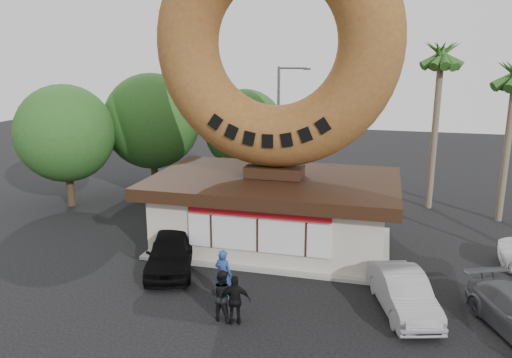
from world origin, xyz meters
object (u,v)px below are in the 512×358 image
at_px(giant_donut, 276,43).
at_px(street_lamp, 280,122).
at_px(person_center, 222,295).
at_px(donut_shop, 274,209).
at_px(person_left, 223,274).
at_px(car_black, 171,252).
at_px(person_right, 235,300).
at_px(car_silver, 403,293).

relative_size(giant_donut, street_lamp, 1.35).
xyz_separation_m(street_lamp, person_center, (1.69, -17.19, -3.58)).
xyz_separation_m(donut_shop, street_lamp, (-1.86, 10.02, 2.72)).
bearing_deg(person_left, car_black, -20.24).
bearing_deg(street_lamp, person_left, -85.45).
distance_m(giant_donut, street_lamp, 11.22).
bearing_deg(person_left, person_right, 132.35).
distance_m(person_center, car_black, 4.71).
relative_size(person_right, car_silver, 0.40).
bearing_deg(car_silver, car_black, 156.24).
height_order(donut_shop, car_silver, donut_shop).
distance_m(street_lamp, car_black, 14.47).
height_order(person_left, car_black, person_left).
xyz_separation_m(donut_shop, person_center, (-0.17, -7.18, -0.87)).
xyz_separation_m(street_lamp, person_right, (2.21, -17.35, -3.62)).
height_order(giant_donut, car_black, giant_donut).
bearing_deg(person_right, street_lamp, -99.11).
height_order(donut_shop, person_center, donut_shop).
relative_size(donut_shop, street_lamp, 1.40).
bearing_deg(person_left, car_silver, -161.99).
distance_m(person_left, car_black, 3.45).
bearing_deg(person_right, car_silver, -173.18).
bearing_deg(giant_donut, car_silver, -41.17).
bearing_deg(donut_shop, street_lamp, 100.50).
distance_m(giant_donut, person_left, 10.07).
distance_m(person_left, person_right, 1.90).
bearing_deg(person_right, car_black, -58.17).
bearing_deg(person_left, street_lamp, -73.55).
relative_size(street_lamp, person_center, 4.44).
relative_size(donut_shop, car_black, 2.45).
bearing_deg(person_left, person_center, 118.43).
relative_size(donut_shop, person_left, 5.92).
bearing_deg(person_center, donut_shop, -79.50).
distance_m(giant_donut, car_silver, 11.45).
relative_size(giant_donut, person_center, 6.02).
bearing_deg(person_center, street_lamp, -72.56).
bearing_deg(person_center, car_silver, -148.14).
distance_m(donut_shop, person_left, 5.79).
bearing_deg(giant_donut, person_left, -96.05).
height_order(person_right, car_black, person_right).
bearing_deg(street_lamp, car_black, -96.83).
xyz_separation_m(street_lamp, person_left, (1.25, -15.72, -3.54)).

